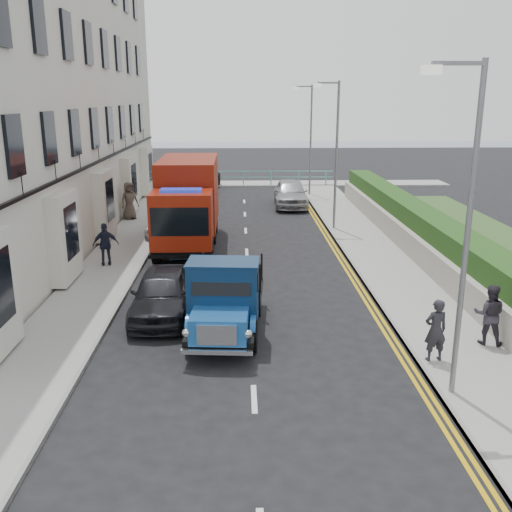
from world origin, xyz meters
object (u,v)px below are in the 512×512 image
lamp_far (309,134)px  red_lorry (188,201)px  lamp_near (463,217)px  parked_car_front (162,293)px  pedestrian_east_near (436,330)px  bedford_lorry (224,304)px  lamp_mid (334,147)px

lamp_far → red_lorry: (-6.70, -12.68, -2.03)m
lamp_near → red_lorry: 15.05m
parked_car_front → pedestrian_east_near: pedestrian_east_near is taller
red_lorry → pedestrian_east_near: red_lorry is taller
lamp_far → parked_car_front: size_ratio=1.70×
parked_car_front → pedestrian_east_near: 7.80m
parked_car_front → pedestrian_east_near: size_ratio=2.63×
lamp_near → lamp_far: same height
bedford_lorry → pedestrian_east_near: 5.38m
red_lorry → pedestrian_east_near: size_ratio=4.53×
lamp_near → red_lorry: (-6.70, 13.32, -2.03)m
lamp_mid → pedestrian_east_near: (0.22, -14.47, -3.10)m
red_lorry → bedford_lorry: bearing=-80.2°
bedford_lorry → lamp_far: bearing=82.1°
parked_car_front → pedestrian_east_near: bearing=-26.4°
pedestrian_east_near → lamp_far: bearing=-98.7°
lamp_mid → red_lorry: (-6.70, -2.68, -2.03)m
pedestrian_east_near → red_lorry: bearing=-68.8°
lamp_mid → lamp_far: same height
lamp_mid → bedford_lorry: bearing=-110.9°
bedford_lorry → pedestrian_east_near: (5.11, -1.67, -0.11)m
lamp_near → lamp_mid: size_ratio=1.00×
lamp_far → bedford_lorry: lamp_far is taller
lamp_far → bedford_lorry: 23.51m
lamp_near → red_lorry: lamp_near is taller
lamp_far → bedford_lorry: bearing=-102.1°
lamp_near → bedford_lorry: 6.56m
lamp_far → pedestrian_east_near: lamp_far is taller
lamp_near → pedestrian_east_near: bearing=81.7°
lamp_far → bedford_lorry: size_ratio=1.48×
lamp_far → lamp_mid: bearing=-90.0°
red_lorry → lamp_mid: bearing=21.4°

